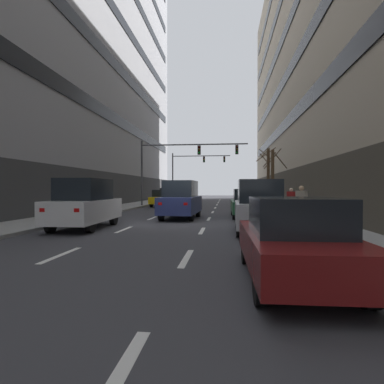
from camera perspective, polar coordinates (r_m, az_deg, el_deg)
ground_plane at (r=15.95m, az=-3.21°, el=-5.53°), size 120.00×120.00×0.00m
sidewalk_left at (r=18.15m, az=-23.80°, el=-4.61°), size 3.08×80.00×0.14m
sidewalk_right at (r=16.19m, az=20.04°, el=-5.23°), size 3.08×80.00×0.14m
lane_stripe_l1_s2 at (r=8.91m, az=-22.77°, el=-10.52°), size 0.16×2.00×0.01m
lane_stripe_l1_s3 at (r=13.44m, az=-12.30°, el=-6.69°), size 0.16×2.00×0.01m
lane_stripe_l1_s4 at (r=18.22m, az=-7.27°, el=-4.74°), size 0.16×2.00×0.01m
lane_stripe_l1_s5 at (r=23.10m, az=-4.35°, el=-3.59°), size 0.16×2.00×0.01m
lane_stripe_l1_s6 at (r=28.02m, az=-2.46°, el=-2.84°), size 0.16×2.00×0.01m
lane_stripe_l1_s7 at (r=32.96m, az=-1.14°, el=-2.31°), size 0.16×2.00×0.01m
lane_stripe_l1_s8 at (r=37.92m, az=-0.17°, el=-1.92°), size 0.16×2.00×0.01m
lane_stripe_l1_s9 at (r=42.88m, az=0.58°, el=-1.62°), size 0.16×2.00×0.01m
lane_stripe_l1_s10 at (r=47.86m, az=1.18°, el=-1.38°), size 0.16×2.00×0.01m
lane_stripe_l2_s1 at (r=3.30m, az=-13.99°, el=-30.82°), size 0.16×2.00×0.01m
lane_stripe_l2_s2 at (r=7.89m, az=-1.02°, el=-11.93°), size 0.16×2.00×0.01m
lane_stripe_l2_s3 at (r=12.79m, az=1.85°, el=-7.05°), size 0.16×2.00×0.01m
lane_stripe_l2_s4 at (r=17.75m, az=3.10°, el=-4.88°), size 0.16×2.00×0.01m
lane_stripe_l2_s5 at (r=22.72m, az=3.80°, el=-3.66°), size 0.16×2.00×0.01m
lane_stripe_l2_s6 at (r=27.71m, az=4.25°, el=-2.88°), size 0.16×2.00×0.01m
lane_stripe_l2_s7 at (r=32.70m, az=4.56°, el=-2.34°), size 0.16×2.00×0.01m
lane_stripe_l2_s8 at (r=37.69m, az=4.79°, el=-1.93°), size 0.16×2.00×0.01m
lane_stripe_l2_s9 at (r=42.68m, az=4.96°, el=-1.63°), size 0.16×2.00×0.01m
lane_stripe_l2_s10 at (r=47.68m, az=5.10°, el=-1.39°), size 0.16×2.00×0.01m
car_driving_0 at (r=17.81m, az=-2.03°, el=-1.42°), size 2.04×4.52×2.15m
taxi_driving_1 at (r=29.51m, az=-5.42°, el=-1.16°), size 1.81×4.23×1.75m
car_driving_2 at (r=14.19m, az=-18.91°, el=-2.04°), size 1.98×4.46×2.13m
taxi_driving_3 at (r=36.99m, az=-2.77°, el=-0.44°), size 1.92×4.22×2.17m
car_parked_0 at (r=6.12m, az=18.13°, el=-8.37°), size 1.82×4.19×1.56m
car_parked_1 at (r=12.45m, az=12.01°, el=-2.58°), size 1.84×4.26×2.05m
car_parked_2 at (r=18.61m, az=10.11°, el=-2.09°), size 1.92×4.51×1.68m
traffic_signal_0 at (r=29.22m, az=-2.34°, el=6.24°), size 9.95×0.35×6.07m
traffic_signal_1 at (r=46.19m, az=-0.02°, el=4.73°), size 8.55×0.35×6.78m
street_tree_0 at (r=24.81m, az=14.48°, el=2.57°), size 1.98×1.98×4.76m
street_tree_1 at (r=27.30m, az=13.68°, el=2.89°), size 1.73×1.73×5.17m
pedestrian_0 at (r=18.87m, az=17.62°, el=-1.34°), size 0.48×0.34×1.61m
pedestrian_1 at (r=14.73m, az=19.31°, el=-1.67°), size 0.49×0.32×1.71m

